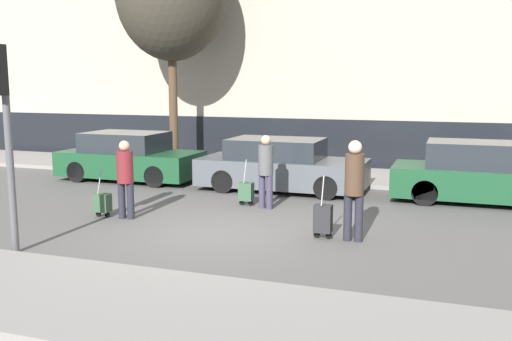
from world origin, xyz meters
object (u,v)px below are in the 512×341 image
Objects in this scene: parked_car_1 at (281,166)px; trolley_left at (102,203)px; parked_car_0 at (129,158)px; parked_car_2 at (483,175)px; pedestrian_right at (354,184)px; trolley_right at (323,219)px; traffic_light at (1,106)px; trolley_center at (246,192)px; pedestrian_left at (125,175)px; pedestrian_center at (266,167)px.

parked_car_1 is 4.18× the size of trolley_left.
parked_car_0 is 9.61m from parked_car_2.
trolley_left is 0.57× the size of pedestrian_right.
parked_car_2 is at bearing 59.99° from pedestrian_right.
parked_car_1 is at bearing 116.27° from trolley_right.
parked_car_1 is 7.61m from traffic_light.
parked_car_0 reaches higher than trolley_center.
parked_car_1 reaches higher than trolley_center.
pedestrian_left is 4.78m from pedestrian_right.
pedestrian_right is 0.53× the size of traffic_light.
pedestrian_left is 1.53× the size of trolley_center.
pedestrian_right is 1.56× the size of trolley_right.
trolley_left is (-7.65, -4.24, -0.36)m from parked_car_2.
parked_car_2 is 8.75m from trolley_left.
trolley_left is at bearing 91.79° from traffic_light.
trolley_center is (4.43, -2.15, -0.33)m from parked_car_0.
parked_car_0 is at bearing 106.24° from traffic_light.
pedestrian_left is 4.27m from trolley_right.
pedestrian_center is at bearing -153.71° from parked_car_2.
parked_car_1 is 2.09m from trolley_center.
pedestrian_left is 0.90× the size of pedestrian_right.
trolley_center is at bearing 141.10° from pedestrian_right.
pedestrian_left is (2.50, -4.19, 0.28)m from parked_car_0.
parked_car_0 is at bearing 179.95° from parked_car_2.
traffic_light reaches higher than trolley_center.
pedestrian_right is 6.06m from traffic_light.
parked_car_1 is 2.62× the size of pedestrian_center.
trolley_left is 3.24m from trolley_center.
trolley_right is at bearing -7.38° from pedestrian_left.
traffic_light reaches higher than pedestrian_left.
parked_car_0 is 4.69m from trolley_left.
pedestrian_left reaches higher than trolley_center.
pedestrian_right is at bearing 1.75° from trolley_right.
pedestrian_right reaches higher than parked_car_0.
parked_car_0 reaches higher than parked_car_1.
trolley_right is at bearing -43.46° from trolley_center.
parked_car_2 is 4.91m from pedestrian_right.
trolley_right is (1.78, -2.03, -0.57)m from pedestrian_center.
parked_car_2 reaches higher than parked_car_1.
pedestrian_left is 0.48× the size of traffic_light.
trolley_right reaches higher than trolley_center.
pedestrian_center is at bearing -16.23° from trolley_center.
traffic_light reaches higher than trolley_right.
pedestrian_right is (4.78, -0.13, 0.11)m from pedestrian_left.
trolley_left is at bearing -139.74° from trolley_center.
trolley_right is 5.79m from traffic_light.
pedestrian_center is 2.76m from trolley_right.
trolley_left is 3.50m from traffic_light.
traffic_light is (-4.69, -2.68, 2.09)m from trolley_right.
pedestrian_center reaches higher than parked_car_0.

